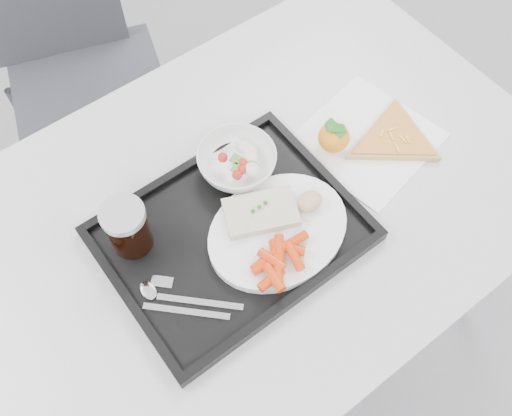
{
  "coord_description": "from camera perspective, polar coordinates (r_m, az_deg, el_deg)",
  "views": [
    {
      "loc": [
        -0.33,
        -0.14,
        1.69
      ],
      "look_at": [
        -0.01,
        0.27,
        0.77
      ],
      "focal_mm": 40.0,
      "sensor_mm": 36.0,
      "label": 1
    }
  ],
  "objects": [
    {
      "name": "cola_glass",
      "position": [
        1.01,
        -12.74,
        -1.88
      ],
      "size": [
        0.08,
        0.08,
        0.11
      ],
      "color": "black",
      "rests_on": "tray"
    },
    {
      "name": "carrot_pile",
      "position": [
        0.99,
        2.24,
        -5.21
      ],
      "size": [
        0.13,
        0.09,
        0.03
      ],
      "color": "red",
      "rests_on": "dinner_plate"
    },
    {
      "name": "napkin",
      "position": [
        1.19,
        11.01,
        6.74
      ],
      "size": [
        0.29,
        0.28,
        0.0
      ],
      "color": "white",
      "rests_on": "table"
    },
    {
      "name": "room",
      "position": [
        0.46,
        23.09,
        15.81
      ],
      "size": [
        6.04,
        7.04,
        2.84
      ],
      "color": "gray",
      "rests_on": "ground"
    },
    {
      "name": "dinner_plate",
      "position": [
        1.04,
        2.18,
        -2.31
      ],
      "size": [
        0.27,
        0.27,
        0.02
      ],
      "color": "white",
      "rests_on": "tray"
    },
    {
      "name": "cutlery",
      "position": [
        1.0,
        -8.05,
        -8.99
      ],
      "size": [
        0.14,
        0.15,
        0.01
      ],
      "color": "silver",
      "rests_on": "tray"
    },
    {
      "name": "pizza_slice",
      "position": [
        1.2,
        13.62,
        6.84
      ],
      "size": [
        0.27,
        0.27,
        0.02
      ],
      "color": "tan",
      "rests_on": "napkin"
    },
    {
      "name": "salad_bowl",
      "position": [
        1.1,
        -1.92,
        4.66
      ],
      "size": [
        0.15,
        0.15,
        0.05
      ],
      "color": "white",
      "rests_on": "tray"
    },
    {
      "name": "bread_roll",
      "position": [
        1.04,
        5.42,
        0.66
      ],
      "size": [
        0.05,
        0.04,
        0.03
      ],
      "color": "#EEDB8F",
      "rests_on": "dinner_plate"
    },
    {
      "name": "fish_fillet",
      "position": [
        1.03,
        0.49,
        -0.42
      ],
      "size": [
        0.15,
        0.13,
        0.03
      ],
      "color": "beige",
      "rests_on": "dinner_plate"
    },
    {
      "name": "tangerine",
      "position": [
        1.14,
        7.79,
        7.03
      ],
      "size": [
        0.08,
        0.08,
        0.07
      ],
      "color": "orange",
      "rests_on": "napkin"
    },
    {
      "name": "tray",
      "position": [
        1.05,
        -2.47,
        -2.68
      ],
      "size": [
        0.45,
        0.35,
        0.03
      ],
      "color": "black",
      "rests_on": "table"
    },
    {
      "name": "salad_contents",
      "position": [
        1.08,
        -0.98,
        4.72
      ],
      "size": [
        0.08,
        0.08,
        0.02
      ],
      "color": "#AD2216",
      "rests_on": "salad_bowl"
    },
    {
      "name": "chair",
      "position": [
        1.7,
        -18.14,
        14.24
      ],
      "size": [
        0.53,
        0.54,
        0.93
      ],
      "color": "#313238",
      "rests_on": "ground"
    },
    {
      "name": "table",
      "position": [
        1.15,
        -0.3,
        -0.96
      ],
      "size": [
        1.2,
        0.8,
        0.75
      ],
      "color": "#B9B9BB",
      "rests_on": "ground"
    }
  ]
}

